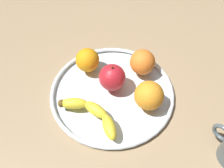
% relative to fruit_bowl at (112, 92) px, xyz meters
% --- Properties ---
extents(ground_plane, '(1.32, 1.32, 0.04)m').
position_rel_fruit_bowl_xyz_m(ground_plane, '(0.00, 0.00, -0.03)').
color(ground_plane, '#977F5D').
extents(fruit_bowl, '(0.36, 0.36, 0.02)m').
position_rel_fruit_bowl_xyz_m(fruit_bowl, '(0.00, 0.00, 0.00)').
color(fruit_bowl, silver).
rests_on(fruit_bowl, ground_plane).
extents(banana, '(0.19, 0.10, 0.03)m').
position_rel_fruit_bowl_xyz_m(banana, '(-0.03, 0.10, 0.02)').
color(banana, yellow).
rests_on(banana, fruit_bowl).
extents(apple, '(0.08, 0.08, 0.08)m').
position_rel_fruit_bowl_xyz_m(apple, '(0.01, -0.01, 0.05)').
color(apple, red).
rests_on(apple, fruit_bowl).
extents(orange_center, '(0.08, 0.08, 0.08)m').
position_rel_fruit_bowl_xyz_m(orange_center, '(-0.10, -0.04, 0.05)').
color(orange_center, orange).
rests_on(orange_center, fruit_bowl).
extents(orange_front_right, '(0.07, 0.07, 0.07)m').
position_rel_fruit_bowl_xyz_m(orange_front_right, '(0.11, -0.00, 0.04)').
color(orange_front_right, orange).
rests_on(orange_front_right, fruit_bowl).
extents(orange_back_right, '(0.08, 0.08, 0.08)m').
position_rel_fruit_bowl_xyz_m(orange_back_right, '(-0.00, -0.12, 0.05)').
color(orange_back_right, orange).
rests_on(orange_back_right, fruit_bowl).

